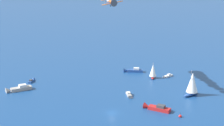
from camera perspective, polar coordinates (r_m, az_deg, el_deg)
ground_plane at (r=129.13m, az=-0.00°, el=-8.27°), size 2000.00×2000.00×0.00m
motorboat_near_centre at (r=178.29m, az=3.40°, el=-1.24°), size 10.25×3.98×2.90m
motorboat_inshore at (r=132.61m, az=7.24°, el=-7.36°), size 10.74×5.52×3.02m
motorboat_ahead at (r=156.61m, az=-15.33°, el=-4.15°), size 10.19×9.56×3.23m
sailboat_mid_cluster at (r=148.45m, az=13.13°, el=-3.36°), size 7.23×8.33×11.17m
motorboat_outer_ring_a at (r=167.57m, az=-13.13°, el=-2.85°), size 2.01×5.86×1.67m
motorboat_outer_ring_b at (r=145.25m, az=2.85°, el=-5.31°), size 3.89×6.35×1.80m
sailboat_outer_ring_c at (r=168.40m, az=6.79°, el=-1.34°), size 3.58×6.17×7.81m
motorboat_outer_ring_d at (r=172.27m, az=9.15°, el=-2.13°), size 4.80×5.40×1.67m
marker_buoy at (r=128.00m, az=11.21°, el=-8.62°), size 1.10×1.10×2.10m
biplane_lead at (r=118.42m, az=0.02°, el=10.08°), size 7.28×7.12×3.67m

